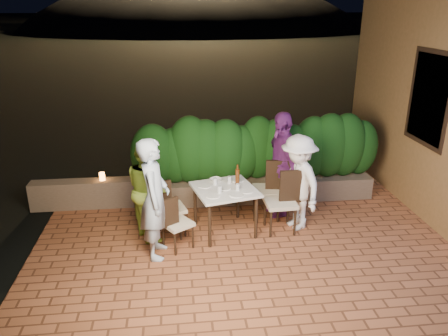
{
  "coord_description": "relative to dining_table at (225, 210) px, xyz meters",
  "views": [
    {
      "loc": [
        -1.29,
        -5.08,
        3.43
      ],
      "look_at": [
        -0.58,
        1.21,
        1.05
      ],
      "focal_mm": 35.0,
      "sensor_mm": 36.0,
      "label": 1
    }
  ],
  "objects": [
    {
      "name": "ground",
      "position": [
        0.58,
        -1.11,
        -0.4
      ],
      "size": [
        400.0,
        400.0,
        0.0
      ],
      "primitive_type": "plane",
      "color": "black",
      "rests_on": "ground"
    },
    {
      "name": "terrace_floor",
      "position": [
        0.58,
        -0.61,
        -0.45
      ],
      "size": [
        7.0,
        6.0,
        0.15
      ],
      "primitive_type": "cube",
      "color": "brown",
      "rests_on": "ground"
    },
    {
      "name": "window_pane",
      "position": [
        3.4,
        0.39,
        1.62
      ],
      "size": [
        0.08,
        1.0,
        1.4
      ],
      "primitive_type": "cube",
      "color": "black",
      "rests_on": "building_wall"
    },
    {
      "name": "window_frame",
      "position": [
        3.39,
        0.39,
        1.62
      ],
      "size": [
        0.06,
        1.15,
        1.55
      ],
      "primitive_type": "cube",
      "color": "black",
      "rests_on": "building_wall"
    },
    {
      "name": "planter",
      "position": [
        0.78,
        1.19,
        -0.17
      ],
      "size": [
        4.2,
        0.55,
        0.4
      ],
      "primitive_type": "cube",
      "color": "brown",
      "rests_on": "ground"
    },
    {
      "name": "hedge",
      "position": [
        0.78,
        1.19,
        0.57
      ],
      "size": [
        4.0,
        0.7,
        1.1
      ],
      "primitive_type": null,
      "color": "#11370F",
      "rests_on": "planter"
    },
    {
      "name": "parapet",
      "position": [
        -2.22,
        1.19,
        -0.12
      ],
      "size": [
        2.2,
        0.3,
        0.5
      ],
      "primitive_type": "cube",
      "color": "brown",
      "rests_on": "ground"
    },
    {
      "name": "hill",
      "position": [
        2.58,
        58.89,
        -4.38
      ],
      "size": [
        52.0,
        40.0,
        22.0
      ],
      "primitive_type": "ellipsoid",
      "color": "black",
      "rests_on": "ground"
    },
    {
      "name": "dining_table",
      "position": [
        0.0,
        0.0,
        0.0
      ],
      "size": [
        1.1,
        1.1,
        0.75
      ],
      "primitive_type": null,
      "rotation": [
        0.0,
        0.0,
        0.24
      ],
      "color": "white",
      "rests_on": "ground"
    },
    {
      "name": "plate_nw",
      "position": [
        -0.2,
        -0.28,
        0.38
      ],
      "size": [
        0.21,
        0.21,
        0.01
      ],
      "primitive_type": "cylinder",
      "color": "white",
      "rests_on": "dining_table"
    },
    {
      "name": "plate_sw",
      "position": [
        -0.3,
        0.12,
        0.38
      ],
      "size": [
        0.2,
        0.2,
        0.01
      ],
      "primitive_type": "cylinder",
      "color": "white",
      "rests_on": "dining_table"
    },
    {
      "name": "plate_ne",
      "position": [
        0.32,
        -0.15,
        0.38
      ],
      "size": [
        0.22,
        0.22,
        0.01
      ],
      "primitive_type": "cylinder",
      "color": "white",
      "rests_on": "dining_table"
    },
    {
      "name": "plate_se",
      "position": [
        0.24,
        0.3,
        0.38
      ],
      "size": [
        0.2,
        0.2,
        0.01
      ],
      "primitive_type": "cylinder",
      "color": "white",
      "rests_on": "dining_table"
    },
    {
      "name": "plate_centre",
      "position": [
        -0.0,
        0.01,
        0.38
      ],
      "size": [
        0.23,
        0.23,
        0.01
      ],
      "primitive_type": "cylinder",
      "color": "white",
      "rests_on": "dining_table"
    },
    {
      "name": "plate_front",
      "position": [
        0.14,
        -0.28,
        0.38
      ],
      "size": [
        0.22,
        0.22,
        0.01
      ],
      "primitive_type": "cylinder",
      "color": "white",
      "rests_on": "dining_table"
    },
    {
      "name": "glass_nw",
      "position": [
        -0.1,
        -0.17,
        0.43
      ],
      "size": [
        0.07,
        0.07,
        0.11
      ],
      "primitive_type": "cylinder",
      "color": "silver",
      "rests_on": "dining_table"
    },
    {
      "name": "glass_sw",
      "position": [
        -0.13,
        0.17,
        0.43
      ],
      "size": [
        0.06,
        0.06,
        0.11
      ],
      "primitive_type": "cylinder",
      "color": "silver",
      "rests_on": "dining_table"
    },
    {
      "name": "glass_ne",
      "position": [
        0.19,
        -0.09,
        0.43
      ],
      "size": [
        0.06,
        0.06,
        0.1
      ],
      "primitive_type": "cylinder",
      "color": "silver",
      "rests_on": "dining_table"
    },
    {
      "name": "glass_se",
      "position": [
        0.1,
        0.21,
        0.43
      ],
      "size": [
        0.06,
        0.06,
        0.11
      ],
      "primitive_type": "cylinder",
      "color": "silver",
      "rests_on": "dining_table"
    },
    {
      "name": "beer_bottle",
      "position": [
        0.21,
        0.12,
        0.54
      ],
      "size": [
        0.07,
        0.07,
        0.34
      ],
      "primitive_type": null,
      "color": "#51260D",
      "rests_on": "dining_table"
    },
    {
      "name": "bowl",
      "position": [
        -0.11,
        0.32,
        0.4
      ],
      "size": [
        0.25,
        0.25,
        0.04
      ],
      "primitive_type": "imported",
      "rotation": [
        0.0,
        0.0,
        0.65
      ],
      "color": "white",
      "rests_on": "dining_table"
    },
    {
      "name": "chair_left_front",
      "position": [
        -0.75,
        -0.42,
        0.04
      ],
      "size": [
        0.54,
        0.54,
        0.84
      ],
      "primitive_type": null,
      "rotation": [
        0.0,
        0.0,
        0.59
      ],
      "color": "black",
      "rests_on": "ground"
    },
    {
      "name": "chair_left_back",
      "position": [
        -0.85,
        0.03,
        0.08
      ],
      "size": [
        0.53,
        0.53,
        0.92
      ],
      "primitive_type": null,
      "rotation": [
        0.0,
        0.0,
        0.28
      ],
      "color": "black",
      "rests_on": "ground"
    },
    {
      "name": "chair_right_front",
      "position": [
        0.88,
        -0.07,
        0.14
      ],
      "size": [
        0.49,
        0.49,
        1.02
      ],
      "primitive_type": null,
      "rotation": [
        0.0,
        0.0,
        3.18
      ],
      "color": "black",
      "rests_on": "ground"
    },
    {
      "name": "chair_right_back",
      "position": [
        0.76,
        0.44,
        0.14
      ],
      "size": [
        0.55,
        0.55,
        1.03
      ],
      "primitive_type": null,
      "rotation": [
        0.0,
        0.0,
        2.98
      ],
      "color": "black",
      "rests_on": "ground"
    },
    {
      "name": "diner_blue",
      "position": [
        -1.05,
        -0.57,
        0.51
      ],
      "size": [
        0.46,
        0.67,
        1.77
      ],
      "primitive_type": "imported",
      "rotation": [
        0.0,
        0.0,
        1.51
      ],
      "color": "#ADC6DF",
      "rests_on": "ground"
    },
    {
      "name": "diner_green",
      "position": [
        -1.17,
        0.03,
        0.41
      ],
      "size": [
        0.85,
        0.93,
        1.56
      ],
      "primitive_type": "imported",
      "rotation": [
        0.0,
        0.0,
        1.98
      ],
      "color": "#97BC3B",
      "rests_on": "ground"
    },
    {
      "name": "diner_white",
      "position": [
        1.17,
        0.02,
        0.41
      ],
      "size": [
        0.87,
        1.14,
        1.56
      ],
      "primitive_type": "imported",
      "rotation": [
        0.0,
        0.0,
        -1.25
      ],
      "color": "white",
      "rests_on": "ground"
    },
    {
      "name": "diner_purple",
      "position": [
        1.03,
        0.57,
        0.53
      ],
      "size": [
        0.58,
        1.11,
        1.81
      ],
      "primitive_type": "imported",
      "rotation": [
        0.0,
        0.0,
        -1.44
      ],
      "color": "#682571",
      "rests_on": "ground"
    },
    {
      "name": "parapet_lamp",
      "position": [
        -2.05,
        1.19,
        0.2
      ],
      "size": [
        0.1,
        0.1,
        0.14
      ],
      "primitive_type": "cylinder",
      "color": "orange",
      "rests_on": "parapet"
    }
  ]
}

